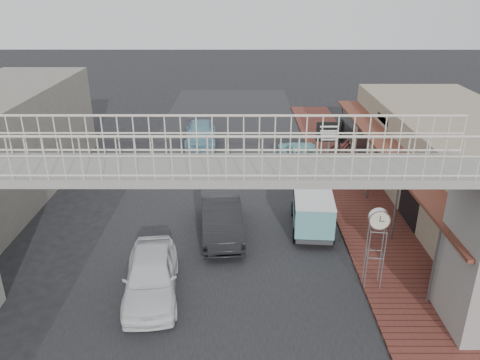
{
  "coord_description": "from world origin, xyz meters",
  "views": [
    {
      "loc": [
        0.8,
        -15.53,
        9.7
      ],
      "look_at": [
        0.76,
        3.14,
        1.8
      ],
      "focal_mm": 35.0,
      "sensor_mm": 36.0,
      "label": 1
    }
  ],
  "objects_px": {
    "angkot_far": "(200,134)",
    "dark_sedan": "(221,218)",
    "angkot_van": "(313,206)",
    "street_clock": "(379,223)",
    "motorcycle_far": "(342,147)",
    "angkot_curb": "(300,155)",
    "arrow_sign": "(346,132)",
    "motorcycle_near": "(366,175)",
    "white_hatchback": "(151,275)"
  },
  "relations": [
    {
      "from": "white_hatchback",
      "to": "angkot_far",
      "type": "height_order",
      "value": "white_hatchback"
    },
    {
      "from": "angkot_far",
      "to": "dark_sedan",
      "type": "bearing_deg",
      "value": -84.65
    },
    {
      "from": "angkot_curb",
      "to": "arrow_sign",
      "type": "distance_m",
      "value": 4.02
    },
    {
      "from": "angkot_far",
      "to": "motorcycle_near",
      "type": "relative_size",
      "value": 2.63
    },
    {
      "from": "angkot_far",
      "to": "arrow_sign",
      "type": "relative_size",
      "value": 1.39
    },
    {
      "from": "angkot_far",
      "to": "motorcycle_near",
      "type": "height_order",
      "value": "angkot_far"
    },
    {
      "from": "white_hatchback",
      "to": "angkot_van",
      "type": "distance_m",
      "value": 7.46
    },
    {
      "from": "arrow_sign",
      "to": "motorcycle_near",
      "type": "bearing_deg",
      "value": -1.03
    },
    {
      "from": "angkot_van",
      "to": "street_clock",
      "type": "distance_m",
      "value": 4.5
    },
    {
      "from": "angkot_curb",
      "to": "arrow_sign",
      "type": "height_order",
      "value": "arrow_sign"
    },
    {
      "from": "angkot_curb",
      "to": "motorcycle_near",
      "type": "bearing_deg",
      "value": 133.62
    },
    {
      "from": "arrow_sign",
      "to": "motorcycle_far",
      "type": "bearing_deg",
      "value": 77.17
    },
    {
      "from": "angkot_curb",
      "to": "motorcycle_near",
      "type": "distance_m",
      "value": 4.17
    },
    {
      "from": "angkot_far",
      "to": "motorcycle_far",
      "type": "height_order",
      "value": "angkot_far"
    },
    {
      "from": "dark_sedan",
      "to": "street_clock",
      "type": "relative_size",
      "value": 1.62
    },
    {
      "from": "angkot_curb",
      "to": "arrow_sign",
      "type": "xyz_separation_m",
      "value": [
        1.84,
        -2.82,
        2.19
      ]
    },
    {
      "from": "motorcycle_far",
      "to": "angkot_curb",
      "type": "bearing_deg",
      "value": 101.7
    },
    {
      "from": "motorcycle_far",
      "to": "arrow_sign",
      "type": "height_order",
      "value": "arrow_sign"
    },
    {
      "from": "angkot_curb",
      "to": "angkot_far",
      "type": "xyz_separation_m",
      "value": [
        -6.02,
        3.86,
        0.03
      ]
    },
    {
      "from": "motorcycle_far",
      "to": "street_clock",
      "type": "height_order",
      "value": "street_clock"
    },
    {
      "from": "motorcycle_near",
      "to": "arrow_sign",
      "type": "xyz_separation_m",
      "value": [
        -1.24,
        -0.01,
        2.27
      ]
    },
    {
      "from": "dark_sedan",
      "to": "arrow_sign",
      "type": "distance_m",
      "value": 8.19
    },
    {
      "from": "motorcycle_far",
      "to": "angkot_van",
      "type": "bearing_deg",
      "value": 145.35
    },
    {
      "from": "white_hatchback",
      "to": "street_clock",
      "type": "bearing_deg",
      "value": -3.25
    },
    {
      "from": "angkot_van",
      "to": "white_hatchback",
      "type": "bearing_deg",
      "value": -138.97
    },
    {
      "from": "angkot_curb",
      "to": "white_hatchback",
      "type": "bearing_deg",
      "value": 58.08
    },
    {
      "from": "angkot_far",
      "to": "street_clock",
      "type": "distance_m",
      "value": 17.12
    },
    {
      "from": "angkot_curb",
      "to": "angkot_far",
      "type": "distance_m",
      "value": 7.15
    },
    {
      "from": "street_clock",
      "to": "angkot_curb",
      "type": "bearing_deg",
      "value": 103.25
    },
    {
      "from": "angkot_far",
      "to": "motorcycle_far",
      "type": "xyz_separation_m",
      "value": [
        8.69,
        -2.47,
        -0.06
      ]
    },
    {
      "from": "dark_sedan",
      "to": "angkot_curb",
      "type": "height_order",
      "value": "dark_sedan"
    },
    {
      "from": "street_clock",
      "to": "angkot_van",
      "type": "bearing_deg",
      "value": 118.42
    },
    {
      "from": "angkot_van",
      "to": "street_clock",
      "type": "height_order",
      "value": "street_clock"
    },
    {
      "from": "dark_sedan",
      "to": "angkot_van",
      "type": "relative_size",
      "value": 1.27
    },
    {
      "from": "motorcycle_near",
      "to": "angkot_curb",
      "type": "bearing_deg",
      "value": 24.1
    },
    {
      "from": "angkot_far",
      "to": "arrow_sign",
      "type": "xyz_separation_m",
      "value": [
        7.85,
        -6.68,
        2.16
      ]
    },
    {
      "from": "white_hatchback",
      "to": "angkot_van",
      "type": "height_order",
      "value": "angkot_van"
    },
    {
      "from": "motorcycle_near",
      "to": "motorcycle_far",
      "type": "relative_size",
      "value": 1.04
    },
    {
      "from": "motorcycle_near",
      "to": "angkot_van",
      "type": "bearing_deg",
      "value": 120.47
    },
    {
      "from": "white_hatchback",
      "to": "angkot_curb",
      "type": "xyz_separation_m",
      "value": [
        6.39,
        12.05,
        -0.08
      ]
    },
    {
      "from": "angkot_far",
      "to": "white_hatchback",
      "type": "bearing_deg",
      "value": -94.73
    },
    {
      "from": "angkot_curb",
      "to": "street_clock",
      "type": "relative_size",
      "value": 1.64
    },
    {
      "from": "dark_sedan",
      "to": "angkot_van",
      "type": "distance_m",
      "value": 3.83
    },
    {
      "from": "white_hatchback",
      "to": "arrow_sign",
      "type": "xyz_separation_m",
      "value": [
        8.22,
        9.22,
        2.11
      ]
    },
    {
      "from": "angkot_van",
      "to": "motorcycle_near",
      "type": "xyz_separation_m",
      "value": [
        3.48,
        4.79,
        -0.53
      ]
    },
    {
      "from": "white_hatchback",
      "to": "motorcycle_near",
      "type": "xyz_separation_m",
      "value": [
        9.47,
        9.23,
        -0.16
      ]
    },
    {
      "from": "arrow_sign",
      "to": "white_hatchback",
      "type": "bearing_deg",
      "value": -133.31
    },
    {
      "from": "dark_sedan",
      "to": "motorcycle_far",
      "type": "xyz_separation_m",
      "value": [
        6.87,
        9.35,
        -0.14
      ]
    },
    {
      "from": "white_hatchback",
      "to": "motorcycle_near",
      "type": "height_order",
      "value": "white_hatchback"
    },
    {
      "from": "angkot_curb",
      "to": "angkot_van",
      "type": "distance_m",
      "value": 7.62
    }
  ]
}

